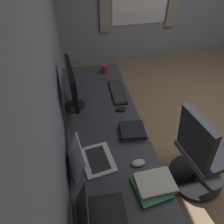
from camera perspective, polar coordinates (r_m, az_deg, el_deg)
The scene contains 13 objects.
wall_back at distance 1.62m, azimuth -17.73°, elevation 10.74°, with size 5.29×0.10×2.60m, color #8C939E.
desk at distance 1.90m, azimuth -1.49°, elevation -6.51°, with size 2.32×0.68×0.73m.
drawer_pedestal at distance 2.03m, azimuth -0.82°, elevation -17.42°, with size 0.40×0.51×0.69m.
monitor_primary at distance 1.98m, azimuth -10.70°, elevation 7.17°, with size 0.50×0.20×0.44m.
laptop_leftmost at distance 1.41m, azimuth -3.63°, elevation -26.81°, with size 0.33×0.32×0.22m.
laptop_left at distance 1.62m, azimuth -6.10°, elevation -12.42°, with size 0.33×0.35×0.22m.
keyboard_main at distance 2.26m, azimuth 1.46°, elevation 5.43°, with size 0.42×0.15×0.02m.
mouse_main at distance 1.64m, azimuth 7.14°, elevation -13.49°, with size 0.06×0.10×0.03m, color silver.
mouse_spare at distance 2.04m, azimuth 2.47°, elevation 0.84°, with size 0.06×0.10×0.03m, color black.
book_stack_near at distance 1.83m, azimuth 5.70°, elevation -5.09°, with size 0.22×0.24×0.05m.
book_stack_far at distance 1.55m, azimuth 11.11°, elevation -18.89°, with size 0.25×0.28×0.06m.
coffee_mug at distance 2.57m, azimuth -2.00°, elevation 11.57°, with size 0.11×0.07×0.10m.
office_chair at distance 2.19m, azimuth 22.60°, elevation -10.67°, with size 0.56×0.58×0.97m.
Camera 1 is at (-1.39, 1.96, 2.10)m, focal length 33.82 mm.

